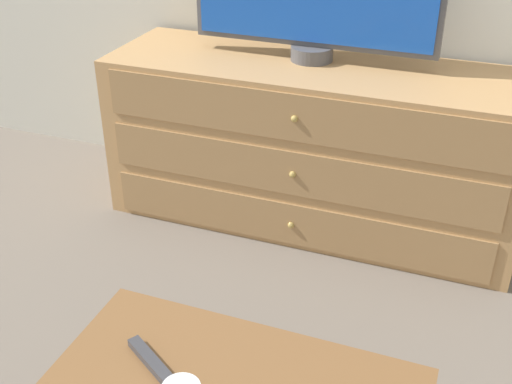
# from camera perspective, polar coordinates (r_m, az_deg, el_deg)

# --- Properties ---
(ground_plane) EXTENTS (12.00, 12.00, 0.00)m
(ground_plane) POSITION_cam_1_polar(r_m,az_deg,el_deg) (2.86, 4.84, 0.91)
(ground_plane) COLOR #70665B
(dresser) EXTENTS (1.54, 0.51, 0.63)m
(dresser) POSITION_cam_1_polar(r_m,az_deg,el_deg) (2.46, 5.05, 4.15)
(dresser) COLOR tan
(dresser) RESTS_ON ground_plane
(remote_control) EXTENTS (0.15, 0.11, 0.02)m
(remote_control) POSITION_cam_1_polar(r_m,az_deg,el_deg) (1.38, -9.20, -14.73)
(remote_control) COLOR #38383D
(remote_control) RESTS_ON coffee_table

